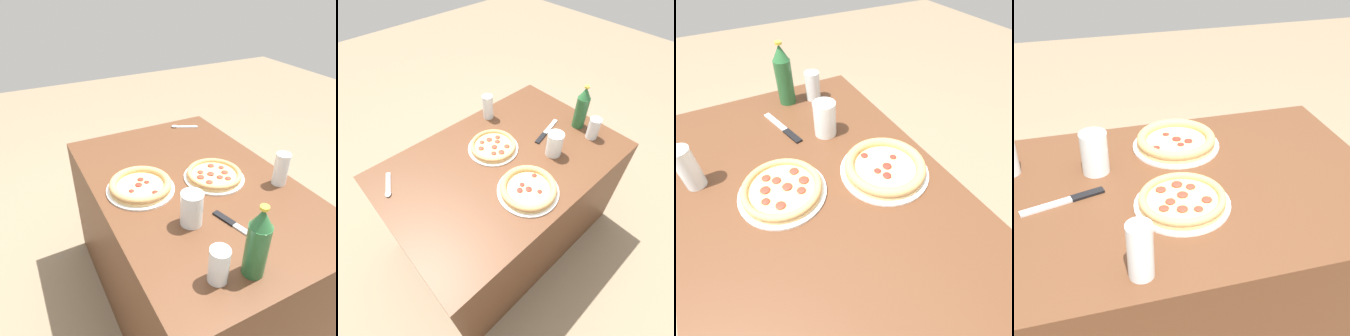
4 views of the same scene
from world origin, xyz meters
TOP-DOWN VIEW (x-y plane):
  - ground_plane at (0.00, 0.00)m, footprint 8.00×8.00m
  - table at (0.00, 0.00)m, footprint 1.23×0.82m
  - pizza_veggie at (0.01, 0.10)m, footprint 0.27×0.27m
  - pizza_salami at (-0.05, -0.22)m, footprint 0.29×0.29m
  - glass_mango_juice at (0.22, -0.14)m, footprint 0.08×0.08m
  - glass_orange_juice at (0.17, 0.33)m, footprint 0.06×0.06m
  - glass_red_wine at (0.47, -0.20)m, footprint 0.06×0.06m
  - beer_bottle at (0.50, -0.09)m, footprint 0.07×0.07m
  - knife at (0.31, -0.00)m, footprint 0.24×0.08m
  - spoon at (-0.52, 0.23)m, footprint 0.09×0.15m

SIDE VIEW (x-z plane):
  - ground_plane at x=0.00m, z-range 0.00..0.00m
  - table at x=0.00m, z-range 0.00..0.72m
  - knife at x=0.31m, z-range 0.72..0.73m
  - spoon at x=-0.52m, z-range 0.72..0.73m
  - pizza_veggie at x=0.01m, z-range 0.72..0.76m
  - pizza_salami at x=-0.05m, z-range 0.72..0.76m
  - glass_red_wine at x=0.47m, z-range 0.71..0.84m
  - glass_mango_juice at x=0.22m, z-range 0.71..0.84m
  - glass_orange_juice at x=0.17m, z-range 0.71..0.85m
  - beer_bottle at x=0.50m, z-range 0.71..0.97m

